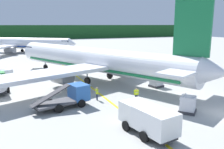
# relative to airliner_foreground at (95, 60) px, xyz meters

# --- Properties ---
(ground) EXTENTS (240.00, 320.00, 0.20)m
(ground) POSITION_rel_airliner_foreground_xyz_m (7.58, 28.19, -3.49)
(ground) COLOR #A8A8A3
(distant_treeline) EXTENTS (216.00, 6.00, 8.70)m
(distant_treeline) POSITION_rel_airliner_foreground_xyz_m (7.58, 117.90, 0.96)
(distant_treeline) COLOR #19471E
(distant_treeline) RESTS_ON ground
(airliner_foreground) EXTENTS (32.83, 38.90, 11.90)m
(airliner_foreground) POSITION_rel_airliner_foreground_xyz_m (0.00, 0.00, 0.00)
(airliner_foreground) COLOR white
(airliner_foreground) RESTS_ON ground
(airliner_mid_apron) EXTENTS (33.08, 28.21, 10.88)m
(airliner_mid_apron) POSITION_rel_airliner_foreground_xyz_m (-9.71, 46.26, -0.29)
(airliner_mid_apron) COLOR white
(airliner_mid_apron) RESTS_ON ground
(service_truck_fuel) EXTENTS (3.12, 5.69, 2.44)m
(service_truck_fuel) POSITION_rel_airliner_foreground_xyz_m (-2.36, -20.32, -1.97)
(service_truck_fuel) COLOR white
(service_truck_fuel) RESTS_ON ground
(service_truck_catering) EXTENTS (6.66, 3.62, 2.62)m
(service_truck_catering) POSITION_rel_airliner_foreground_xyz_m (-6.62, -10.92, -2.21)
(service_truck_catering) COLOR #2659A5
(service_truck_catering) RESTS_ON ground
(cargo_container_near) EXTENTS (1.99, 1.99, 2.04)m
(cargo_container_near) POSITION_rel_airliner_foreground_xyz_m (7.02, -7.45, -2.43)
(cargo_container_near) COLOR #333338
(cargo_container_near) RESTS_ON ground
(cargo_container_mid) EXTENTS (2.33, 2.33, 1.88)m
(cargo_container_mid) POSITION_rel_airliner_foreground_xyz_m (4.14, -17.63, -2.50)
(cargo_container_mid) COLOR #333338
(cargo_container_mid) RESTS_ON ground
(cargo_container_far) EXTENTS (2.40, 2.40, 2.07)m
(cargo_container_far) POSITION_rel_airliner_foreground_xyz_m (-13.43, 4.76, -2.41)
(cargo_container_far) COLOR #333338
(cargo_container_far) RESTS_ON ground
(crew_loader_left) EXTENTS (0.27, 0.63, 1.64)m
(crew_loader_left) POSITION_rel_airliner_foreground_xyz_m (-3.18, -10.02, -2.43)
(crew_loader_left) COLOR #191E33
(crew_loader_left) RESTS_ON ground
(crew_loader_right) EXTENTS (0.62, 0.31, 1.61)m
(crew_loader_right) POSITION_rel_airliner_foreground_xyz_m (1.03, -12.21, -2.44)
(crew_loader_right) COLOR #191E33
(crew_loader_right) RESTS_ON ground
(apron_guide_line) EXTENTS (0.30, 60.00, 0.01)m
(apron_guide_line) POSITION_rel_airliner_foreground_xyz_m (-1.98, -4.49, -3.39)
(apron_guide_line) COLOR yellow
(apron_guide_line) RESTS_ON ground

